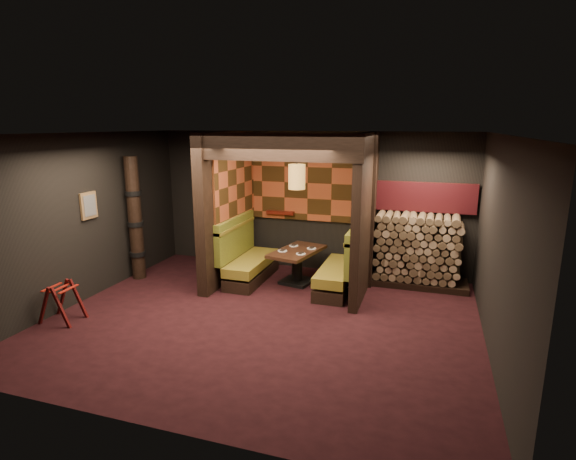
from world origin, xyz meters
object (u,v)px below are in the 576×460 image
(booth_bench_left, at_px, (247,260))
(booth_bench_right, at_px, (342,269))
(firewood_stack, at_px, (422,251))
(pendant_lamp, at_px, (297,177))
(totem_column, at_px, (135,219))
(luggage_rack, at_px, (62,301))
(dining_table, at_px, (297,262))

(booth_bench_left, height_order, booth_bench_right, same)
(firewood_stack, bearing_deg, booth_bench_left, -167.83)
(pendant_lamp, bearing_deg, totem_column, -168.54)
(booth_bench_right, height_order, totem_column, totem_column)
(luggage_rack, bearing_deg, firewood_stack, 32.55)
(totem_column, bearing_deg, firewood_stack, 13.19)
(luggage_rack, distance_m, firewood_stack, 6.21)
(luggage_rack, distance_m, totem_column, 2.26)
(dining_table, xyz_separation_m, pendant_lamp, (0.00, -0.05, 1.63))
(totem_column, bearing_deg, pendant_lamp, 11.46)
(booth_bench_right, height_order, luggage_rack, booth_bench_right)
(dining_table, height_order, pendant_lamp, pendant_lamp)
(luggage_rack, bearing_deg, pendant_lamp, 42.37)
(booth_bench_right, bearing_deg, booth_bench_left, 180.00)
(dining_table, height_order, totem_column, totem_column)
(booth_bench_left, relative_size, dining_table, 1.18)
(pendant_lamp, xyz_separation_m, firewood_stack, (2.25, 0.63, -1.37))
(luggage_rack, height_order, totem_column, totem_column)
(booth_bench_left, distance_m, totem_column, 2.30)
(dining_table, distance_m, firewood_stack, 2.34)
(booth_bench_right, bearing_deg, pendant_lamp, 175.24)
(luggage_rack, height_order, firewood_stack, firewood_stack)
(booth_bench_left, distance_m, luggage_rack, 3.30)
(pendant_lamp, distance_m, totem_column, 3.26)
(firewood_stack, bearing_deg, dining_table, -165.68)
(pendant_lamp, bearing_deg, booth_bench_right, -4.76)
(pendant_lamp, bearing_deg, dining_table, 90.00)
(luggage_rack, relative_size, totem_column, 0.27)
(dining_table, distance_m, pendant_lamp, 1.63)
(booth_bench_right, bearing_deg, luggage_rack, -145.76)
(dining_table, height_order, luggage_rack, dining_table)
(booth_bench_right, xyz_separation_m, firewood_stack, (1.35, 0.70, 0.28))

